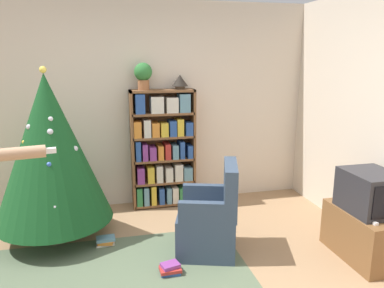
{
  "coord_description": "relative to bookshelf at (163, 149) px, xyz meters",
  "views": [
    {
      "loc": [
        -0.43,
        -2.63,
        1.91
      ],
      "look_at": [
        0.41,
        0.97,
        1.05
      ],
      "focal_mm": 35.0,
      "sensor_mm": 36.0,
      "label": 1
    }
  ],
  "objects": [
    {
      "name": "bookshelf",
      "position": [
        0.0,
        0.0,
        0.0
      ],
      "size": [
        0.81,
        0.26,
        1.52
      ],
      "color": "brown",
      "rests_on": "ground_plane"
    },
    {
      "name": "tv_stand",
      "position": [
        1.69,
        -1.77,
        -0.52
      ],
      "size": [
        0.48,
        0.78,
        0.48
      ],
      "color": "brown",
      "rests_on": "ground_plane"
    },
    {
      "name": "book_pile_by_chair",
      "position": [
        -0.2,
        -1.62,
        -0.71
      ],
      "size": [
        0.19,
        0.17,
        0.09
      ],
      "color": "#284C93",
      "rests_on": "ground_plane"
    },
    {
      "name": "book_pile_near_tree",
      "position": [
        -0.76,
        -0.95,
        -0.71
      ],
      "size": [
        0.2,
        0.15,
        0.08
      ],
      "color": "beige",
      "rests_on": "ground_plane"
    },
    {
      "name": "potted_plant",
      "position": [
        -0.22,
        0.0,
        0.95
      ],
      "size": [
        0.22,
        0.22,
        0.33
      ],
      "color": "#935B38",
      "rests_on": "bookshelf"
    },
    {
      "name": "television",
      "position": [
        1.69,
        -1.77,
        -0.08
      ],
      "size": [
        0.44,
        0.52,
        0.39
      ],
      "color": "#28282D",
      "rests_on": "tv_stand"
    },
    {
      "name": "christmas_tree",
      "position": [
        -1.27,
        -0.66,
        0.23
      ],
      "size": [
        1.2,
        1.2,
        1.83
      ],
      "color": "#4C3323",
      "rests_on": "ground_plane"
    },
    {
      "name": "table_lamp",
      "position": [
        0.23,
        0.0,
        0.86
      ],
      "size": [
        0.2,
        0.2,
        0.18
      ],
      "color": "#473828",
      "rests_on": "bookshelf"
    },
    {
      "name": "game_remote",
      "position": [
        1.55,
        -2.0,
        -0.27
      ],
      "size": [
        0.04,
        0.12,
        0.02
      ],
      "color": "white",
      "rests_on": "tv_stand"
    },
    {
      "name": "armchair",
      "position": [
        0.26,
        -1.32,
        -0.43
      ],
      "size": [
        0.71,
        0.7,
        0.92
      ],
      "rotation": [
        0.0,
        0.0,
        -1.87
      ],
      "color": "#334256",
      "rests_on": "ground_plane"
    },
    {
      "name": "wall_back",
      "position": [
        -0.27,
        0.21,
        0.54
      ],
      "size": [
        8.0,
        0.1,
        2.6
      ],
      "color": "beige",
      "rests_on": "ground_plane"
    }
  ]
}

